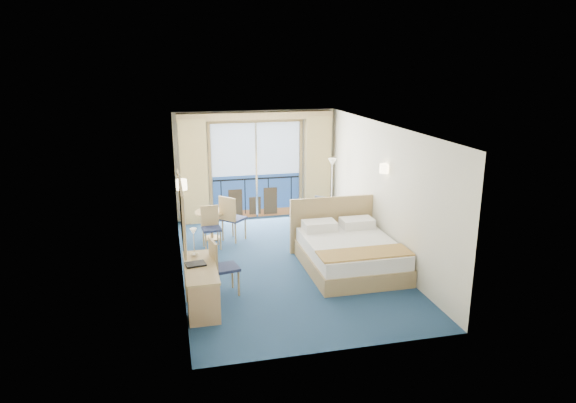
% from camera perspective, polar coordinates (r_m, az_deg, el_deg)
% --- Properties ---
extents(floor, '(6.50, 6.50, 0.00)m').
position_cam_1_polar(floor, '(10.23, -0.29, -6.86)').
color(floor, navy).
rests_on(floor, ground).
extents(room_walls, '(4.04, 6.54, 2.72)m').
position_cam_1_polar(room_walls, '(9.69, -0.31, 2.90)').
color(room_walls, white).
rests_on(room_walls, ground).
extents(balcony_door, '(2.36, 0.03, 2.52)m').
position_cam_1_polar(balcony_door, '(12.91, -3.57, 3.18)').
color(balcony_door, navy).
rests_on(balcony_door, room_walls).
extents(curtain_left, '(0.65, 0.22, 2.55)m').
position_cam_1_polar(curtain_left, '(12.58, -10.41, 3.23)').
color(curtain_left, tan).
rests_on(curtain_left, room_walls).
extents(curtain_right, '(0.65, 0.22, 2.55)m').
position_cam_1_polar(curtain_right, '(13.09, 3.28, 3.94)').
color(curtain_right, tan).
rests_on(curtain_right, room_walls).
extents(pelmet, '(3.80, 0.25, 0.18)m').
position_cam_1_polar(pelmet, '(12.57, -3.55, 9.47)').
color(pelmet, tan).
rests_on(pelmet, room_walls).
extents(mirror, '(0.05, 1.25, 0.95)m').
position_cam_1_polar(mirror, '(8.07, -11.62, -1.69)').
color(mirror, tan).
rests_on(mirror, room_walls).
extents(wall_print, '(0.04, 0.42, 0.52)m').
position_cam_1_polar(wall_print, '(9.94, -12.05, 1.82)').
color(wall_print, tan).
rests_on(wall_print, room_walls).
extents(sconce_left, '(0.18, 0.18, 0.18)m').
position_cam_1_polar(sconce_left, '(8.86, -11.74, 1.85)').
color(sconce_left, '#FFE8B2').
rests_on(sconce_left, room_walls).
extents(sconce_right, '(0.18, 0.18, 0.18)m').
position_cam_1_polar(sconce_right, '(10.15, 10.64, 3.62)').
color(sconce_right, '#FFE8B2').
rests_on(sconce_right, room_walls).
extents(bed, '(1.84, 2.19, 1.16)m').
position_cam_1_polar(bed, '(9.96, 6.80, -5.60)').
color(bed, tan).
rests_on(bed, ground).
extents(nightstand, '(0.40, 0.38, 0.52)m').
position_cam_1_polar(nightstand, '(11.30, 7.69, -3.39)').
color(nightstand, tan).
rests_on(nightstand, ground).
extents(phone, '(0.22, 0.20, 0.08)m').
position_cam_1_polar(phone, '(11.20, 7.77, -1.95)').
color(phone, white).
rests_on(phone, nightstand).
extents(armchair, '(1.22, 1.22, 0.80)m').
position_cam_1_polar(armchair, '(11.82, 3.91, -1.74)').
color(armchair, '#4E555F').
rests_on(armchair, ground).
extents(floor_lamp, '(0.23, 0.23, 1.63)m').
position_cam_1_polar(floor_lamp, '(12.33, 4.92, 3.00)').
color(floor_lamp, silver).
rests_on(floor_lamp, ground).
extents(desk, '(0.50, 1.47, 0.69)m').
position_cam_1_polar(desk, '(8.19, -9.43, -10.11)').
color(desk, tan).
rests_on(desk, ground).
extents(desk_chair, '(0.51, 0.50, 1.00)m').
position_cam_1_polar(desk_chair, '(8.79, -7.54, -6.89)').
color(desk_chair, '#1E2747').
rests_on(desk_chair, ground).
extents(folder, '(0.35, 0.29, 0.03)m').
position_cam_1_polar(folder, '(8.47, -10.24, -6.87)').
color(folder, black).
rests_on(folder, desk).
extents(desk_lamp, '(0.12, 0.12, 0.46)m').
position_cam_1_polar(desk_lamp, '(8.74, -10.44, -3.82)').
color(desk_lamp, silver).
rests_on(desk_lamp, desk).
extents(round_table, '(0.71, 0.71, 0.64)m').
position_cam_1_polar(round_table, '(11.56, -8.53, -1.83)').
color(round_table, tan).
rests_on(round_table, ground).
extents(table_chair_a, '(0.63, 0.63, 1.03)m').
position_cam_1_polar(table_chair_a, '(11.33, -6.34, -1.59)').
color(table_chair_a, '#1E2747').
rests_on(table_chair_a, ground).
extents(table_chair_b, '(0.42, 0.42, 0.90)m').
position_cam_1_polar(table_chair_b, '(11.04, -8.58, -2.54)').
color(table_chair_b, '#1E2747').
rests_on(table_chair_b, ground).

